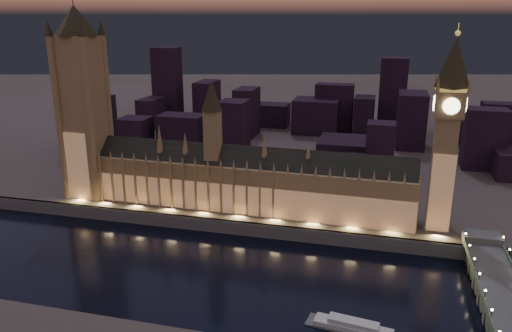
% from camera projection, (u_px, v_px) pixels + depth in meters
% --- Properties ---
extents(ground_plane, '(2000.00, 2000.00, 0.00)m').
position_uv_depth(ground_plane, '(219.00, 268.00, 251.65)').
color(ground_plane, black).
rests_on(ground_plane, ground).
extents(north_bank, '(2000.00, 960.00, 8.00)m').
position_uv_depth(north_bank, '(332.00, 99.00, 732.21)').
color(north_bank, '#3C3D2F').
rests_on(north_bank, ground).
extents(embankment_wall, '(2000.00, 2.50, 8.00)m').
position_uv_depth(embankment_wall, '(242.00, 228.00, 288.47)').
color(embankment_wall, '#4D4E59').
rests_on(embankment_wall, ground).
extents(palace_of_westminster, '(202.00, 25.42, 78.00)m').
position_uv_depth(palace_of_westminster, '(244.00, 180.00, 302.29)').
color(palace_of_westminster, olive).
rests_on(palace_of_westminster, north_bank).
extents(victoria_tower, '(31.68, 31.68, 132.27)m').
position_uv_depth(victoria_tower, '(82.00, 95.00, 313.91)').
color(victoria_tower, olive).
rests_on(victoria_tower, north_bank).
extents(elizabeth_tower, '(18.00, 18.00, 110.59)m').
position_uv_depth(elizabeth_tower, '(448.00, 119.00, 262.90)').
color(elizabeth_tower, olive).
rests_on(elizabeth_tower, north_bank).
extents(westminster_bridge, '(18.81, 113.00, 15.90)m').
position_uv_depth(westminster_bridge, '(499.00, 295.00, 215.81)').
color(westminster_bridge, '#4D4E59').
rests_on(westminster_bridge, ground).
extents(river_boat, '(39.19, 14.45, 4.50)m').
position_uv_depth(river_boat, '(353.00, 327.00, 201.52)').
color(river_boat, '#4D4E59').
rests_on(river_boat, ground).
extents(city_backdrop, '(454.07, 215.63, 80.58)m').
position_uv_depth(city_backdrop, '(340.00, 118.00, 463.51)').
color(city_backdrop, black).
rests_on(city_backdrop, north_bank).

